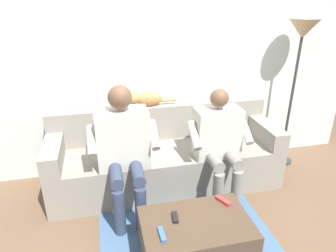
{
  "coord_description": "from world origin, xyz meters",
  "views": [
    {
      "loc": [
        0.59,
        2.63,
        1.9
      ],
      "look_at": [
        0.0,
        0.01,
        0.72
      ],
      "focal_mm": 32.78,
      "sensor_mm": 36.0,
      "label": 1
    }
  ],
  "objects_px": {
    "couch": "(165,158)",
    "coffee_table": "(195,240)",
    "remote_black": "(175,217)",
    "remote_red": "(223,201)",
    "person_left_seated": "(219,139)",
    "cat_on_backrest": "(144,98)",
    "remote_blue": "(162,234)",
    "floor_lamp": "(301,41)",
    "person_right_seated": "(123,144)"
  },
  "relations": [
    {
      "from": "couch",
      "to": "coffee_table",
      "type": "xyz_separation_m",
      "value": [
        0.0,
        1.07,
        -0.11
      ]
    },
    {
      "from": "remote_black",
      "to": "remote_red",
      "type": "distance_m",
      "value": 0.43
    },
    {
      "from": "person_left_seated",
      "to": "remote_red",
      "type": "distance_m",
      "value": 0.65
    },
    {
      "from": "coffee_table",
      "to": "cat_on_backrest",
      "type": "relative_size",
      "value": 1.55
    },
    {
      "from": "coffee_table",
      "to": "remote_blue",
      "type": "xyz_separation_m",
      "value": [
        0.27,
        0.08,
        0.19
      ]
    },
    {
      "from": "remote_red",
      "to": "floor_lamp",
      "type": "relative_size",
      "value": 0.08
    },
    {
      "from": "person_left_seated",
      "to": "remote_blue",
      "type": "xyz_separation_m",
      "value": [
        0.72,
        0.82,
        -0.25
      ]
    },
    {
      "from": "coffee_table",
      "to": "floor_lamp",
      "type": "xyz_separation_m",
      "value": [
        -1.48,
        -1.19,
        1.25
      ]
    },
    {
      "from": "person_left_seated",
      "to": "remote_blue",
      "type": "bearing_deg",
      "value": 48.69
    },
    {
      "from": "person_right_seated",
      "to": "remote_blue",
      "type": "bearing_deg",
      "value": 101.8
    },
    {
      "from": "person_left_seated",
      "to": "remote_black",
      "type": "xyz_separation_m",
      "value": [
        0.59,
        0.67,
        -0.25
      ]
    },
    {
      "from": "person_right_seated",
      "to": "cat_on_backrest",
      "type": "distance_m",
      "value": 0.67
    },
    {
      "from": "remote_red",
      "to": "floor_lamp",
      "type": "distance_m",
      "value": 1.9
    },
    {
      "from": "coffee_table",
      "to": "person_right_seated",
      "type": "xyz_separation_m",
      "value": [
        0.45,
        -0.74,
        0.49
      ]
    },
    {
      "from": "couch",
      "to": "remote_red",
      "type": "relative_size",
      "value": 17.14
    },
    {
      "from": "coffee_table",
      "to": "remote_blue",
      "type": "relative_size",
      "value": 5.8
    },
    {
      "from": "person_left_seated",
      "to": "remote_black",
      "type": "distance_m",
      "value": 0.93
    },
    {
      "from": "person_left_seated",
      "to": "cat_on_backrest",
      "type": "height_order",
      "value": "person_left_seated"
    },
    {
      "from": "coffee_table",
      "to": "floor_lamp",
      "type": "bearing_deg",
      "value": -141.03
    },
    {
      "from": "couch",
      "to": "remote_blue",
      "type": "distance_m",
      "value": 1.19
    },
    {
      "from": "person_left_seated",
      "to": "cat_on_backrest",
      "type": "relative_size",
      "value": 2.1
    },
    {
      "from": "couch",
      "to": "remote_blue",
      "type": "relative_size",
      "value": 16.72
    },
    {
      "from": "coffee_table",
      "to": "remote_black",
      "type": "height_order",
      "value": "remote_black"
    },
    {
      "from": "person_left_seated",
      "to": "couch",
      "type": "bearing_deg",
      "value": -36.39
    },
    {
      "from": "remote_black",
      "to": "remote_blue",
      "type": "bearing_deg",
      "value": -33.97
    },
    {
      "from": "person_left_seated",
      "to": "cat_on_backrest",
      "type": "distance_m",
      "value": 0.88
    },
    {
      "from": "person_left_seated",
      "to": "remote_blue",
      "type": "distance_m",
      "value": 1.12
    },
    {
      "from": "person_right_seated",
      "to": "floor_lamp",
      "type": "xyz_separation_m",
      "value": [
        -1.92,
        -0.45,
        0.76
      ]
    },
    {
      "from": "person_left_seated",
      "to": "floor_lamp",
      "type": "height_order",
      "value": "floor_lamp"
    },
    {
      "from": "couch",
      "to": "person_right_seated",
      "type": "relative_size",
      "value": 1.96
    },
    {
      "from": "couch",
      "to": "coffee_table",
      "type": "distance_m",
      "value": 1.07
    },
    {
      "from": "remote_black",
      "to": "remote_red",
      "type": "xyz_separation_m",
      "value": [
        -0.42,
        -0.1,
        0.0
      ]
    },
    {
      "from": "person_right_seated",
      "to": "couch",
      "type": "bearing_deg",
      "value": -144.06
    },
    {
      "from": "coffee_table",
      "to": "remote_blue",
      "type": "height_order",
      "value": "remote_blue"
    },
    {
      "from": "coffee_table",
      "to": "floor_lamp",
      "type": "distance_m",
      "value": 2.27
    },
    {
      "from": "remote_black",
      "to": "cat_on_backrest",
      "type": "bearing_deg",
      "value": -171.36
    },
    {
      "from": "person_left_seated",
      "to": "floor_lamp",
      "type": "distance_m",
      "value": 1.38
    },
    {
      "from": "cat_on_backrest",
      "to": "remote_black",
      "type": "relative_size",
      "value": 4.54
    },
    {
      "from": "couch",
      "to": "person_left_seated",
      "type": "xyz_separation_m",
      "value": [
        -0.45,
        0.33,
        0.33
      ]
    },
    {
      "from": "cat_on_backrest",
      "to": "floor_lamp",
      "type": "xyz_separation_m",
      "value": [
        -1.65,
        0.11,
        0.54
      ]
    },
    {
      "from": "coffee_table",
      "to": "person_left_seated",
      "type": "height_order",
      "value": "person_left_seated"
    },
    {
      "from": "couch",
      "to": "remote_red",
      "type": "bearing_deg",
      "value": 107.2
    },
    {
      "from": "remote_red",
      "to": "remote_blue",
      "type": "height_order",
      "value": "remote_red"
    },
    {
      "from": "cat_on_backrest",
      "to": "remote_black",
      "type": "xyz_separation_m",
      "value": [
        -0.03,
        1.24,
        -0.52
      ]
    },
    {
      "from": "person_left_seated",
      "to": "floor_lamp",
      "type": "relative_size",
      "value": 0.66
    },
    {
      "from": "person_right_seated",
      "to": "cat_on_backrest",
      "type": "height_order",
      "value": "person_right_seated"
    },
    {
      "from": "couch",
      "to": "coffee_table",
      "type": "relative_size",
      "value": 2.88
    },
    {
      "from": "couch",
      "to": "person_left_seated",
      "type": "bearing_deg",
      "value": 143.61
    },
    {
      "from": "remote_blue",
      "to": "floor_lamp",
      "type": "bearing_deg",
      "value": 125.32
    },
    {
      "from": "remote_red",
      "to": "floor_lamp",
      "type": "height_order",
      "value": "floor_lamp"
    }
  ]
}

